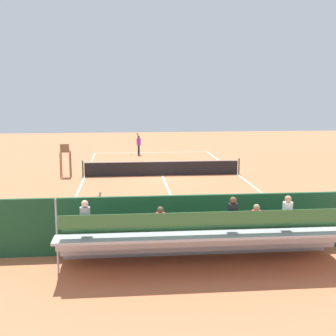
{
  "coord_description": "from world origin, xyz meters",
  "views": [
    {
      "loc": [
        2.4,
        28.99,
        5.58
      ],
      "look_at": [
        0.0,
        4.0,
        1.2
      ],
      "focal_mm": 48.58,
      "sensor_mm": 36.0,
      "label": 1
    }
  ],
  "objects_px": {
    "equipment_bag": "(226,239)",
    "line_judge": "(100,218)",
    "courtside_bench": "(276,226)",
    "tennis_racket": "(134,155)",
    "bleacher_stand": "(202,238)",
    "tennis_ball_near": "(138,160)",
    "umpire_chair": "(65,157)",
    "tennis_player": "(139,143)",
    "tennis_net": "(162,168)"
  },
  "relations": [
    {
      "from": "umpire_chair",
      "to": "tennis_ball_near",
      "type": "height_order",
      "value": "umpire_chair"
    },
    {
      "from": "tennis_racket",
      "to": "tennis_player",
      "type": "bearing_deg",
      "value": -162.18
    },
    {
      "from": "tennis_player",
      "to": "line_judge",
      "type": "bearing_deg",
      "value": 84.68
    },
    {
      "from": "tennis_ball_near",
      "to": "bleacher_stand",
      "type": "bearing_deg",
      "value": 93.66
    },
    {
      "from": "tennis_net",
      "to": "equipment_bag",
      "type": "relative_size",
      "value": 11.44
    },
    {
      "from": "tennis_racket",
      "to": "tennis_ball_near",
      "type": "xyz_separation_m",
      "value": [
        -0.24,
        3.02,
        0.02
      ]
    },
    {
      "from": "umpire_chair",
      "to": "tennis_player",
      "type": "bearing_deg",
      "value": -118.22
    },
    {
      "from": "courtside_bench",
      "to": "bleacher_stand",
      "type": "bearing_deg",
      "value": 34.01
    },
    {
      "from": "bleacher_stand",
      "to": "umpire_chair",
      "type": "relative_size",
      "value": 4.23
    },
    {
      "from": "umpire_chair",
      "to": "tennis_ball_near",
      "type": "bearing_deg",
      "value": -128.05
    },
    {
      "from": "bleacher_stand",
      "to": "courtside_bench",
      "type": "relative_size",
      "value": 5.03
    },
    {
      "from": "tennis_net",
      "to": "line_judge",
      "type": "distance_m",
      "value": 13.51
    },
    {
      "from": "bleacher_stand",
      "to": "tennis_ball_near",
      "type": "distance_m",
      "value": 21.81
    },
    {
      "from": "bleacher_stand",
      "to": "tennis_player",
      "type": "xyz_separation_m",
      "value": [
        1.21,
        -24.9,
        0.07
      ]
    },
    {
      "from": "tennis_racket",
      "to": "tennis_ball_near",
      "type": "height_order",
      "value": "tennis_ball_near"
    },
    {
      "from": "courtside_bench",
      "to": "equipment_bag",
      "type": "relative_size",
      "value": 2.0
    },
    {
      "from": "umpire_chair",
      "to": "tennis_racket",
      "type": "xyz_separation_m",
      "value": [
        -4.57,
        -9.16,
        -1.3
      ]
    },
    {
      "from": "equipment_bag",
      "to": "tennis_player",
      "type": "xyz_separation_m",
      "value": [
        2.42,
        -22.9,
        0.84
      ]
    },
    {
      "from": "courtside_bench",
      "to": "tennis_net",
      "type": "bearing_deg",
      "value": -76.66
    },
    {
      "from": "umpire_chair",
      "to": "tennis_racket",
      "type": "bearing_deg",
      "value": -116.51
    },
    {
      "from": "tennis_ball_near",
      "to": "line_judge",
      "type": "relative_size",
      "value": 0.03
    },
    {
      "from": "tennis_ball_near",
      "to": "equipment_bag",
      "type": "bearing_deg",
      "value": 97.5
    },
    {
      "from": "tennis_ball_near",
      "to": "line_judge",
      "type": "bearing_deg",
      "value": 84.35
    },
    {
      "from": "bleacher_stand",
      "to": "umpire_chair",
      "type": "xyz_separation_m",
      "value": [
        6.2,
        -15.61,
        0.37
      ]
    },
    {
      "from": "tennis_net",
      "to": "courtside_bench",
      "type": "distance_m",
      "value": 13.64
    },
    {
      "from": "bleacher_stand",
      "to": "umpire_chair",
      "type": "height_order",
      "value": "bleacher_stand"
    },
    {
      "from": "courtside_bench",
      "to": "tennis_racket",
      "type": "distance_m",
      "value": 23.15
    },
    {
      "from": "tennis_racket",
      "to": "bleacher_stand",
      "type": "bearing_deg",
      "value": 93.76
    },
    {
      "from": "umpire_chair",
      "to": "tennis_player",
      "type": "xyz_separation_m",
      "value": [
        -4.99,
        -9.29,
        -0.3
      ]
    },
    {
      "from": "tennis_racket",
      "to": "tennis_net",
      "type": "bearing_deg",
      "value": 99.88
    },
    {
      "from": "tennis_net",
      "to": "tennis_racket",
      "type": "relative_size",
      "value": 19.12
    },
    {
      "from": "equipment_bag",
      "to": "line_judge",
      "type": "relative_size",
      "value": 0.47
    },
    {
      "from": "tennis_net",
      "to": "courtside_bench",
      "type": "relative_size",
      "value": 5.72
    },
    {
      "from": "tennis_player",
      "to": "equipment_bag",
      "type": "bearing_deg",
      "value": 96.03
    },
    {
      "from": "tennis_player",
      "to": "tennis_racket",
      "type": "height_order",
      "value": "tennis_player"
    },
    {
      "from": "tennis_player",
      "to": "tennis_ball_near",
      "type": "height_order",
      "value": "tennis_player"
    },
    {
      "from": "line_judge",
      "to": "equipment_bag",
      "type": "bearing_deg",
      "value": 176.1
    },
    {
      "from": "tennis_player",
      "to": "tennis_racket",
      "type": "distance_m",
      "value": 1.09
    },
    {
      "from": "equipment_bag",
      "to": "tennis_player",
      "type": "relative_size",
      "value": 0.47
    },
    {
      "from": "courtside_bench",
      "to": "line_judge",
      "type": "height_order",
      "value": "line_judge"
    },
    {
      "from": "umpire_chair",
      "to": "equipment_bag",
      "type": "xyz_separation_m",
      "value": [
        -7.41,
        13.61,
        -1.13
      ]
    },
    {
      "from": "courtside_bench",
      "to": "line_judge",
      "type": "bearing_deg",
      "value": -1.6
    },
    {
      "from": "tennis_racket",
      "to": "tennis_ball_near",
      "type": "relative_size",
      "value": 8.16
    },
    {
      "from": "courtside_bench",
      "to": "tennis_racket",
      "type": "height_order",
      "value": "courtside_bench"
    },
    {
      "from": "bleacher_stand",
      "to": "line_judge",
      "type": "relative_size",
      "value": 4.7
    },
    {
      "from": "umpire_chair",
      "to": "tennis_ball_near",
      "type": "relative_size",
      "value": 32.42
    },
    {
      "from": "courtside_bench",
      "to": "tennis_player",
      "type": "height_order",
      "value": "tennis_player"
    },
    {
      "from": "tennis_net",
      "to": "line_judge",
      "type": "bearing_deg",
      "value": 75.79
    },
    {
      "from": "courtside_bench",
      "to": "equipment_bag",
      "type": "bearing_deg",
      "value": 3.79
    },
    {
      "from": "courtside_bench",
      "to": "umpire_chair",
      "type": "bearing_deg",
      "value": -55.27
    }
  ]
}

